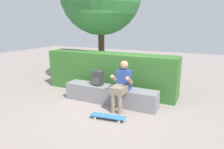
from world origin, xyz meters
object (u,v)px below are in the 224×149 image
Objects in this scene: backpack_on_bench at (98,78)px; skateboard_near_person at (108,116)px; bench_main at (110,95)px; person_skater at (122,84)px.

skateboard_near_person is at bearing -49.96° from backpack_on_bench.
bench_main is 2.14× the size of person_skater.
backpack_on_bench is at bearing -178.52° from bench_main.
skateboard_near_person is (0.40, -0.92, -0.16)m from bench_main.
person_skater is at bearing -14.68° from backpack_on_bench.
skateboard_near_person is (-0.03, -0.71, -0.59)m from person_skater.
backpack_on_bench is (-0.77, 0.92, 0.58)m from skateboard_near_person.
bench_main is 6.50× the size of backpack_on_bench.
person_skater is (0.43, -0.22, 0.43)m from bench_main.
person_skater is 1.48× the size of skateboard_near_person.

